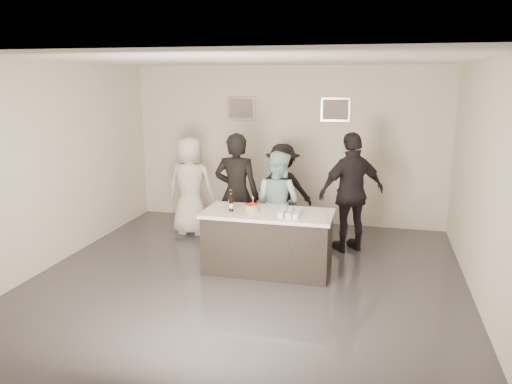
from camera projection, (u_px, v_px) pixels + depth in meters
floor at (248, 279)px, 7.07m from camera, size 6.00×6.00×0.00m
ceiling at (247, 60)px, 6.39m from camera, size 6.00×6.00×0.00m
wall_back at (287, 146)px, 9.57m from camera, size 6.00×0.04×3.00m
wall_front at (149, 247)px, 3.89m from camera, size 6.00×0.04×3.00m
wall_left at (53, 166)px, 7.43m from camera, size 0.04×6.00×3.00m
wall_right at (487, 186)px, 6.03m from camera, size 0.04×6.00×3.00m
picture_left at (241, 108)px, 9.59m from camera, size 0.54×0.04×0.44m
picture_right at (336, 110)px, 9.17m from camera, size 0.54×0.04×0.44m
bar_counter at (268, 242)px, 7.26m from camera, size 1.86×0.86×0.90m
cake at (252, 208)px, 7.21m from camera, size 0.21×0.21×0.08m
beer_bottle_a at (231, 199)px, 7.37m from camera, size 0.07×0.07×0.26m
beer_bottle_b at (231, 203)px, 7.15m from camera, size 0.07×0.07×0.26m
tumbler_cluster at (290, 212)px, 6.98m from camera, size 0.30×0.40×0.08m
candles at (246, 217)px, 6.88m from camera, size 0.24×0.08×0.01m
person_main_black at (237, 193)px, 7.98m from camera, size 0.73×0.50×1.94m
person_main_blue at (278, 202)px, 7.99m from camera, size 0.99×0.91×1.66m
person_guest_left at (191, 186)px, 8.92m from camera, size 0.87×0.57×1.76m
person_guest_right at (352, 192)px, 8.03m from camera, size 1.22×1.02×1.95m
person_guest_back at (282, 189)px, 9.00m from camera, size 1.09×0.66×1.63m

